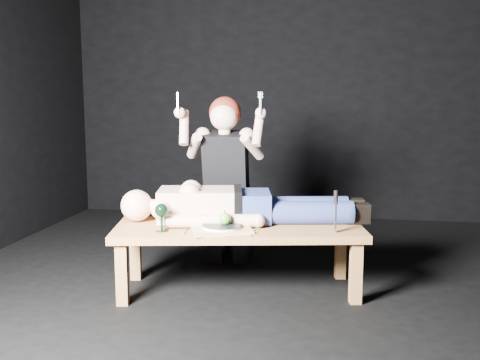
{
  "coord_description": "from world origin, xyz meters",
  "views": [
    {
      "loc": [
        0.29,
        -3.45,
        1.3
      ],
      "look_at": [
        -0.3,
        0.14,
        0.75
      ],
      "focal_mm": 41.25,
      "sensor_mm": 36.0,
      "label": 1
    }
  ],
  "objects_px": {
    "lying_man": "(246,201)",
    "kneeling_woman": "(228,179)",
    "serving_tray": "(222,229)",
    "carving_knife": "(335,212)",
    "goblet": "(162,217)",
    "table": "(239,258)"
  },
  "relations": [
    {
      "from": "table",
      "to": "serving_tray",
      "type": "height_order",
      "value": "serving_tray"
    },
    {
      "from": "lying_man",
      "to": "table",
      "type": "bearing_deg",
      "value": -112.04
    },
    {
      "from": "goblet",
      "to": "lying_man",
      "type": "bearing_deg",
      "value": 37.12
    },
    {
      "from": "table",
      "to": "carving_knife",
      "type": "relative_size",
      "value": 6.07
    },
    {
      "from": "table",
      "to": "lying_man",
      "type": "distance_m",
      "value": 0.39
    },
    {
      "from": "lying_man",
      "to": "goblet",
      "type": "relative_size",
      "value": 9.52
    },
    {
      "from": "goblet",
      "to": "carving_knife",
      "type": "xyz_separation_m",
      "value": [
        1.09,
        0.15,
        0.04
      ]
    },
    {
      "from": "lying_man",
      "to": "serving_tray",
      "type": "distance_m",
      "value": 0.35
    },
    {
      "from": "serving_tray",
      "to": "kneeling_woman",
      "type": "bearing_deg",
      "value": 97.76
    },
    {
      "from": "table",
      "to": "carving_knife",
      "type": "distance_m",
      "value": 0.73
    },
    {
      "from": "lying_man",
      "to": "serving_tray",
      "type": "xyz_separation_m",
      "value": [
        -0.11,
        -0.31,
        -0.13
      ]
    },
    {
      "from": "goblet",
      "to": "serving_tray",
      "type": "bearing_deg",
      "value": 9.37
    },
    {
      "from": "lying_man",
      "to": "serving_tray",
      "type": "bearing_deg",
      "value": -120.35
    },
    {
      "from": "kneeling_woman",
      "to": "serving_tray",
      "type": "bearing_deg",
      "value": -82.86
    },
    {
      "from": "serving_tray",
      "to": "lying_man",
      "type": "bearing_deg",
      "value": 70.09
    },
    {
      "from": "table",
      "to": "kneeling_woman",
      "type": "relative_size",
      "value": 1.22
    },
    {
      "from": "serving_tray",
      "to": "goblet",
      "type": "relative_size",
      "value": 2.03
    },
    {
      "from": "kneeling_woman",
      "to": "carving_knife",
      "type": "distance_m",
      "value": 1.07
    },
    {
      "from": "kneeling_woman",
      "to": "serving_tray",
      "type": "height_order",
      "value": "kneeling_woman"
    },
    {
      "from": "kneeling_woman",
      "to": "carving_knife",
      "type": "bearing_deg",
      "value": -40.28
    },
    {
      "from": "lying_man",
      "to": "kneeling_woman",
      "type": "height_order",
      "value": "kneeling_woman"
    },
    {
      "from": "table",
      "to": "kneeling_woman",
      "type": "distance_m",
      "value": 0.77
    }
  ]
}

